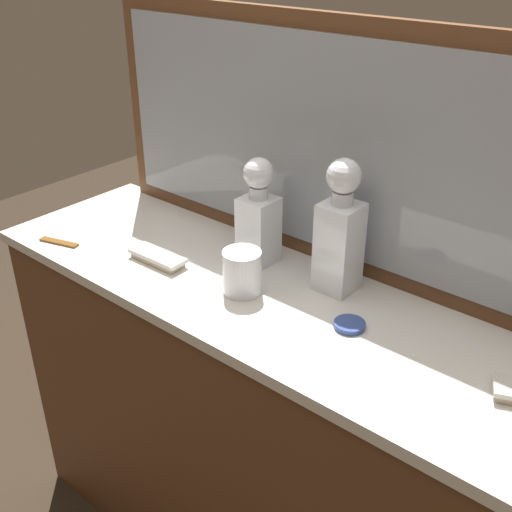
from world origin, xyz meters
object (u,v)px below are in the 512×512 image
Objects in this scene: crystal_decanter_rear at (258,221)px; silver_brush_rear at (158,258)px; crystal_tumbler_front at (242,274)px; crystal_decanter_far_left at (339,238)px; porcelain_dish at (349,326)px; tortoiseshell_comb at (59,242)px.

crystal_decanter_rear is 0.26m from silver_brush_rear.
crystal_decanter_far_left is at bearing 44.32° from crystal_tumbler_front.
crystal_decanter_far_left is 1.99× the size of silver_brush_rear.
crystal_tumbler_front is 0.25m from silver_brush_rear.
crystal_tumbler_front is (0.07, -0.14, -0.06)m from crystal_decanter_rear.
porcelain_dish is 0.80m from tortoiseshell_comb.
crystal_decanter_far_left is 1.17× the size of crystal_decanter_rear.
porcelain_dish reaches higher than tortoiseshell_comb.
crystal_tumbler_front is (-0.15, -0.15, -0.08)m from crystal_decanter_far_left.
crystal_decanter_far_left is at bearing 22.32° from tortoiseshell_comb.
tortoiseshell_comb is (-0.27, -0.10, -0.01)m from silver_brush_rear.
crystal_tumbler_front is at bearing -64.24° from crystal_decanter_rear.
crystal_decanter_far_left is 0.45m from silver_brush_rear.
silver_brush_rear is 1.38× the size of tortoiseshell_comb.
porcelain_dish is at bearing -17.44° from crystal_decanter_rear.
silver_brush_rear is (-0.40, -0.18, -0.11)m from crystal_decanter_far_left.
silver_brush_rear is at bearing -137.51° from crystal_decanter_rear.
tortoiseshell_comb is (-0.46, -0.26, -0.10)m from crystal_decanter_rear.
silver_brush_rear is 0.29m from tortoiseshell_comb.
crystal_decanter_rear is 1.70× the size of silver_brush_rear.
porcelain_dish is at bearing 7.15° from crystal_tumbler_front.
crystal_tumbler_front is at bearing 13.70° from tortoiseshell_comb.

